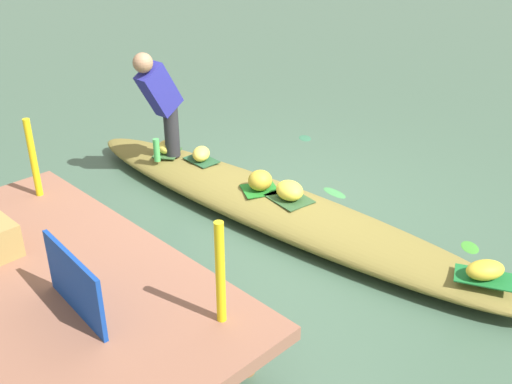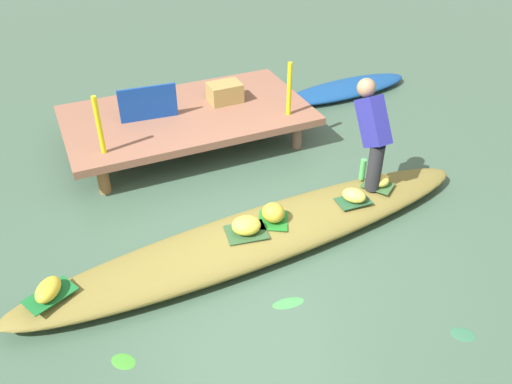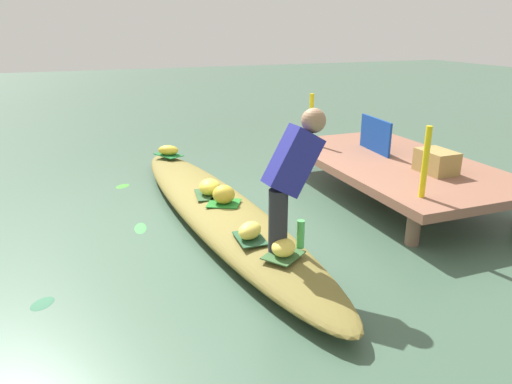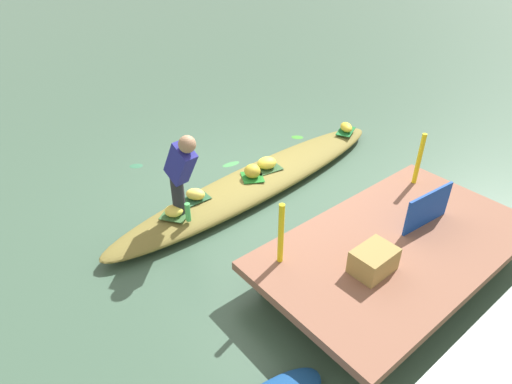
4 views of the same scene
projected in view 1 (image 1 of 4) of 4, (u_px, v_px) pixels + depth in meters
name	position (u px, v px, depth m)	size (l,w,h in m)	color
canal_water	(273.00, 217.00, 5.83)	(40.00, 40.00, 0.00)	#3E5C48
dock_platform	(43.00, 287.00, 4.17)	(3.20, 1.80, 0.46)	#8A5A46
vendor_boat	(273.00, 206.00, 5.77)	(5.11, 0.84, 0.26)	olive
leaf_mat_0	(484.00, 278.00, 4.49)	(0.42, 0.25, 0.01)	#18672C
banana_bunch_0	(485.00, 270.00, 4.46)	(0.30, 0.19, 0.14)	gold
leaf_mat_1	(201.00, 160.00, 6.41)	(0.36, 0.23, 0.01)	#245031
banana_bunch_1	(201.00, 154.00, 6.38)	(0.26, 0.18, 0.15)	#F9D952
leaf_mat_2	(167.00, 153.00, 6.58)	(0.32, 0.26, 0.01)	#355F30
banana_bunch_2	(167.00, 147.00, 6.55)	(0.23, 0.20, 0.14)	#F9DB53
leaf_mat_3	(260.00, 190.00, 5.79)	(0.34, 0.30, 0.01)	#207524
banana_bunch_3	(260.00, 180.00, 5.74)	(0.24, 0.23, 0.20)	gold
leaf_mat_4	(289.00, 199.00, 5.62)	(0.41, 0.31, 0.01)	#2E532E
banana_bunch_4	(290.00, 190.00, 5.58)	(0.29, 0.24, 0.17)	yellow
vendor_person	(160.00, 98.00, 6.14)	(0.22, 0.53, 1.19)	#28282D
water_bottle	(157.00, 150.00, 6.35)	(0.07, 0.07, 0.25)	#4DBD5B
market_banner	(74.00, 284.00, 3.72)	(0.74, 0.03, 0.45)	#133D9B
railing_post_west	(220.00, 273.00, 3.60)	(0.06, 0.06, 0.71)	yellow
railing_post_east	(33.00, 158.00, 5.11)	(0.06, 0.06, 0.71)	yellow
drifting_plant_0	(470.00, 247.00, 5.35)	(0.22, 0.15, 0.01)	#3C8E2D
drifting_plant_1	(335.00, 193.00, 6.29)	(0.31, 0.13, 0.01)	#408C49
drifting_plant_2	(305.00, 138.00, 7.65)	(0.21, 0.15, 0.01)	#31694A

